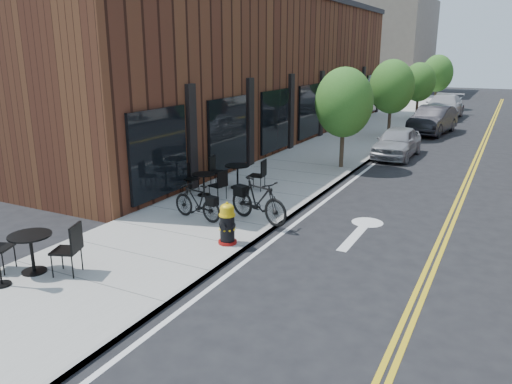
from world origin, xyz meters
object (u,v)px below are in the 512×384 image
Objects in this scene: bicycle_right at (258,200)px; parked_car_b at (433,120)px; bistro_set_b at (204,181)px; parked_car_c at (444,107)px; parked_car_a at (397,142)px; bistro_set_a at (31,248)px; fire_hydrant at (227,224)px; bicycle_left at (197,202)px; bistro_set_c at (238,173)px.

parked_car_b reaches higher than bicycle_right.
parked_car_c reaches higher than bistro_set_b.
parked_car_a is (1.31, 10.75, -0.05)m from bicycle_right.
bistro_set_a is at bearing 167.58° from bicycle_right.
parked_car_a is 0.83× the size of parked_car_b.
bicycle_right is 0.50× the size of parked_car_a.
bicycle_right is 0.98× the size of bistro_set_a.
fire_hydrant is at bearing 28.09° from bistro_set_a.
fire_hydrant is at bearing 64.14° from bicycle_left.
bicycle_right is (-0.06, 1.72, 0.11)m from fire_hydrant.
bicycle_left is 0.81× the size of bistro_set_a.
bicycle_right is at bearing 119.99° from bicycle_left.
parked_car_c is (1.31, 25.58, 0.09)m from bicycle_right.
bicycle_left is at bearing 126.39° from bicycle_right.
fire_hydrant is at bearing -70.14° from bistro_set_c.
parked_car_a is at bearing 59.96° from bistro_set_c.
bistro_set_b is at bearing 77.38° from bicycle_right.
bistro_set_a is 23.49m from parked_car_b.
parked_car_c reaches higher than bistro_set_c.
bistro_set_a is at bearing -95.74° from parked_car_c.
bistro_set_a is 1.07× the size of bistro_set_c.
bistro_set_b is at bearing 68.43° from bistro_set_a.
parked_car_a is 7.44m from parked_car_b.
bistro_set_a is at bearing -75.92° from bistro_set_b.
bicycle_left is at bearing 139.57° from fire_hydrant.
parked_car_a is 0.71× the size of parked_car_c.
fire_hydrant is 4.19m from bistro_set_a.
bistro_set_a is (-2.72, -3.19, 0.05)m from fire_hydrant.
fire_hydrant is 1.97m from bicycle_left.
bicycle_right is at bearing -58.29° from bistro_set_c.
parked_car_c is (3.47, 22.86, 0.18)m from bistro_set_c.
parked_car_b is at bearing 10.66° from bicycle_right.
bicycle_left is at bearing -47.16° from bistro_set_b.
fire_hydrant is 19.96m from parked_car_b.
parked_car_b is (3.85, 15.46, 0.15)m from bistro_set_c.
bistro_set_a is at bearing -135.39° from fire_hydrant.
bistro_set_c is (-2.22, 4.43, 0.02)m from fire_hydrant.
parked_car_a is (3.47, 8.03, 0.04)m from bistro_set_c.
parked_car_a reaches higher than bistro_set_c.
parked_car_b reaches higher than fire_hydrant.
bistro_set_a is 0.43× the size of parked_car_b.
bicycle_left is (-1.60, 1.14, 0.01)m from fire_hydrant.
parked_car_b is at bearing -85.34° from parked_car_c.
fire_hydrant reaches higher than bistro_set_b.
parked_car_b is (0.39, 7.43, 0.11)m from parked_car_a.
bicycle_right is 0.36× the size of parked_car_c.
bistro_set_c is at bearing -159.86° from bicycle_left.
parked_car_c reaches higher than parked_car_a.
bistro_set_b is (0.01, 6.35, -0.08)m from bistro_set_a.
parked_car_b is (4.35, 23.08, 0.11)m from bistro_set_a.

